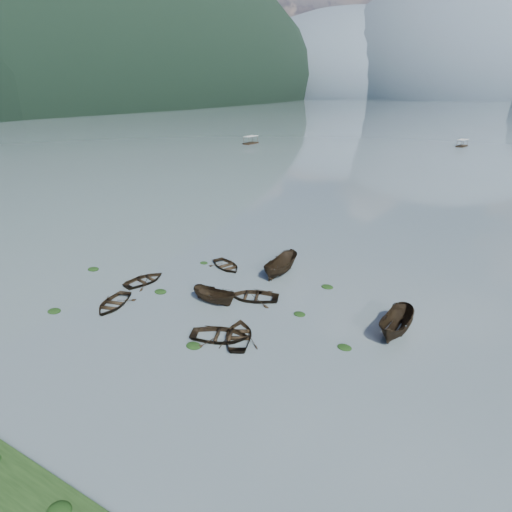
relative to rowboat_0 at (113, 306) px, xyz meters
The scene contains 22 objects.
ground_plane 7.56m from the rowboat_0, 10.89° to the right, with size 2400.00×2400.00×0.00m, color slate.
haze_mtn_a 933.40m from the rowboat_0, 105.70° to the left, with size 520.00×520.00×280.00m, color #475666.
haze_mtn_b 900.11m from the rowboat_0, 93.35° to the left, with size 520.00×520.00×340.00m, color #475666.
rowboat_0 is the anchor object (origin of this frame).
rowboat_1 4.51m from the rowboat_0, 99.96° to the left, with size 2.76×3.87×0.80m, color black.
rowboat_2 8.21m from the rowboat_0, 32.29° to the left, with size 1.50×3.98×1.54m, color black.
rowboat_3 11.38m from the rowboat_0, ahead, with size 2.80×3.92×0.81m, color black.
rowboat_4 10.20m from the rowboat_0, ahead, with size 3.01×4.21×0.87m, color black.
rowboat_5 22.01m from the rowboat_0, 18.33° to the left, with size 1.85×4.92×1.90m, color black.
rowboat_6 11.48m from the rowboat_0, 69.70° to the left, with size 2.75×3.85×0.80m, color black.
rowboat_7 11.47m from the rowboat_0, 34.79° to the left, with size 3.00×4.20×0.87m, color black.
rowboat_8 15.21m from the rowboat_0, 52.63° to the left, with size 1.88×5.00×1.93m, color black.
weed_clump_0 4.46m from the rowboat_0, 138.45° to the right, with size 1.11×0.90×0.24m, color black.
weed_clump_1 4.04m from the rowboat_0, 63.49° to the left, with size 1.12×0.89×0.25m, color black.
weed_clump_2 9.23m from the rowboat_0, ahead, with size 1.10×0.88×0.24m, color black.
weed_clump_3 15.08m from the rowboat_0, 23.55° to the left, with size 0.94×0.79×0.21m, color black.
weed_clump_4 18.55m from the rowboat_0, 10.87° to the left, with size 1.00×0.79×0.21m, color black.
weed_clump_5 8.17m from the rowboat_0, 150.33° to the left, with size 1.15×0.93×0.24m, color black.
weed_clump_6 10.64m from the rowboat_0, 82.42° to the left, with size 0.84×0.70×0.18m, color black.
weed_clump_7 18.23m from the rowboat_0, 39.10° to the left, with size 1.08×0.86×0.24m, color black.
pontoon_left 104.37m from the rowboat_0, 113.49° to the left, with size 2.47×5.92×2.27m, color black, non-canonical shape.
pontoon_centre 122.75m from the rowboat_0, 81.44° to the left, with size 2.15×5.17×1.98m, color black, non-canonical shape.
Camera 1 is at (16.45, -17.75, 16.26)m, focal length 28.00 mm.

